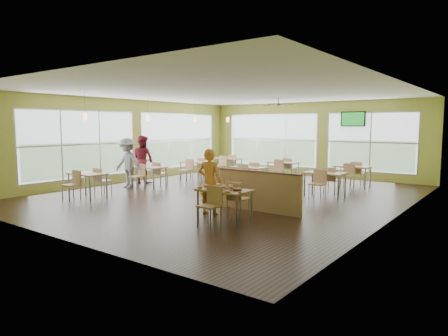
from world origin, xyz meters
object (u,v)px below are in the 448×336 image
Objects in this scene: man_plaid at (210,182)px; food_basket at (237,189)px; half_wall_divider at (259,191)px; main_table at (224,194)px.

food_basket is (1.10, -0.39, -0.04)m from man_plaid.
food_basket is at bearing -76.59° from half_wall_divider.
man_plaid reaches higher than main_table.
main_table is 1.45m from half_wall_divider.
main_table is at bearing -177.48° from food_basket.
food_basket is (0.34, -1.43, 0.26)m from half_wall_divider.
half_wall_divider is at bearing 103.41° from food_basket.
food_basket is (0.34, 0.02, 0.15)m from main_table.
main_table is 0.93× the size of man_plaid.
half_wall_divider is 1.32m from man_plaid.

